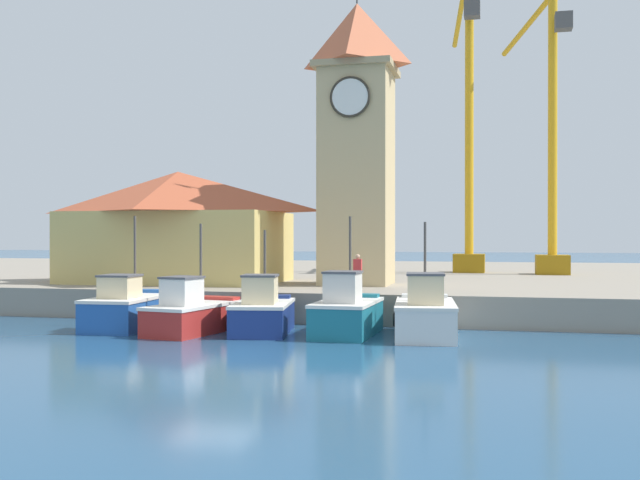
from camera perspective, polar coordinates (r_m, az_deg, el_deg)
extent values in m
plane|color=navy|center=(23.56, -8.07, -8.67)|extent=(300.00, 300.00, 0.00)
cube|color=gray|center=(50.75, 3.80, -3.11)|extent=(120.00, 40.00, 1.30)
cube|color=#2356A8|center=(30.91, -14.36, -5.45)|extent=(2.34, 4.73, 1.16)
cube|color=#2356A8|center=(32.73, -12.84, -3.90)|extent=(1.81, 0.70, 0.24)
cube|color=silver|center=(30.86, -14.36, -4.29)|extent=(2.40, 4.79, 0.12)
cube|color=beige|center=(30.09, -15.01, -3.50)|extent=(1.33, 1.45, 0.83)
cube|color=#4C4C51|center=(30.06, -15.01, -2.63)|extent=(1.41, 1.54, 0.08)
cylinder|color=#4C4742|center=(31.29, -13.92, -1.16)|extent=(0.10, 0.10, 3.22)
torus|color=black|center=(31.60, -16.04, -5.33)|extent=(0.15, 0.53, 0.52)
cube|color=#AD2823|center=(28.92, -9.64, -6.00)|extent=(2.59, 4.57, 1.00)
cube|color=#AD2823|center=(30.46, -7.68, -4.51)|extent=(1.67, 0.87, 0.24)
cube|color=silver|center=(28.86, -9.64, -4.91)|extent=(2.66, 4.64, 0.12)
cube|color=silver|center=(28.19, -10.49, -3.91)|extent=(1.33, 1.47, 0.99)
cube|color=#4C4C51|center=(28.16, -10.49, -2.82)|extent=(1.42, 1.56, 0.08)
cylinder|color=#4C4742|center=(29.21, -9.07, -1.74)|extent=(0.10, 0.10, 3.04)
torus|color=black|center=(29.66, -11.07, -5.84)|extent=(0.21, 0.53, 0.52)
cube|color=navy|center=(28.62, -4.37, -6.01)|extent=(2.63, 4.34, 1.06)
cube|color=navy|center=(30.32, -3.88, -4.42)|extent=(1.76, 0.87, 0.24)
cube|color=silver|center=(28.56, -4.37, -4.85)|extent=(2.70, 4.41, 0.12)
cube|color=beige|center=(27.82, -4.58, -3.83)|extent=(1.37, 1.40, 1.00)
cube|color=#4C4C51|center=(27.78, -4.59, -2.72)|extent=(1.47, 1.49, 0.08)
cylinder|color=#4C4742|center=(28.97, -4.22, -1.95)|extent=(0.10, 0.10, 2.74)
torus|color=black|center=(28.99, -6.42, -5.93)|extent=(0.20, 0.53, 0.52)
cube|color=#196B7F|center=(27.94, 2.08, -6.06)|extent=(2.06, 4.24, 1.16)
cube|color=#196B7F|center=(29.67, 2.87, -4.33)|extent=(1.69, 0.64, 0.24)
cube|color=silver|center=(27.88, 2.08, -4.78)|extent=(2.13, 4.30, 0.12)
cube|color=beige|center=(27.12, 1.74, -3.67)|extent=(1.21, 1.28, 1.06)
cube|color=#4C4C51|center=(27.09, 1.74, -2.46)|extent=(1.29, 1.36, 0.08)
cylinder|color=#4C4742|center=(28.29, 2.31, -1.38)|extent=(0.10, 0.10, 3.16)
torus|color=black|center=(28.40, 0.06, -5.96)|extent=(0.13, 0.52, 0.52)
cube|color=silver|center=(27.65, 8.02, -6.13)|extent=(2.57, 4.85, 1.16)
cube|color=silver|center=(29.65, 7.97, -4.33)|extent=(1.82, 0.79, 0.24)
cube|color=silver|center=(27.59, 8.02, -4.83)|extent=(2.64, 4.91, 0.12)
cube|color=beige|center=(26.73, 8.04, -3.76)|extent=(1.39, 1.52, 1.02)
cube|color=#4C4C51|center=(26.70, 8.04, -2.58)|extent=(1.48, 1.61, 0.08)
cylinder|color=#4C4742|center=(28.07, 8.01, -1.62)|extent=(0.10, 0.10, 2.93)
torus|color=black|center=(27.89, 5.70, -6.07)|extent=(0.18, 0.53, 0.52)
cube|color=tan|center=(36.74, 2.83, 4.70)|extent=(3.30, 3.30, 10.38)
cube|color=tan|center=(37.53, 2.83, 12.86)|extent=(3.80, 3.80, 0.30)
pyramid|color=#C1603D|center=(37.93, 2.83, 15.35)|extent=(3.80, 3.80, 3.08)
cylinder|color=white|center=(35.55, 2.31, 10.83)|extent=(1.82, 0.12, 1.82)
torus|color=#332D23|center=(35.51, 2.30, 10.85)|extent=(1.94, 0.12, 1.94)
cube|color=tan|center=(39.30, -10.77, -0.54)|extent=(10.55, 6.65, 3.58)
pyramid|color=#B25133|center=(39.36, -10.78, 3.61)|extent=(10.95, 7.05, 2.11)
cube|color=#976E11|center=(48.41, 17.29, -1.80)|extent=(2.00, 2.00, 1.20)
cylinder|color=gold|center=(48.90, 17.30, 8.70)|extent=(0.56, 0.56, 16.63)
cylinder|color=gold|center=(53.47, 15.47, 15.41)|extent=(3.25, 6.87, 2.30)
cube|color=#4C4C4C|center=(48.90, 18.07, 15.54)|extent=(1.00, 1.00, 1.00)
cube|color=#976E11|center=(49.70, 11.29, -1.74)|extent=(2.00, 2.00, 1.20)
cylinder|color=gold|center=(50.32, 11.30, 9.51)|extent=(0.56, 0.56, 18.44)
cylinder|color=gold|center=(56.19, 10.72, 17.08)|extent=(1.81, 8.41, 3.76)
cube|color=#4C4C4C|center=(50.47, 11.52, 16.82)|extent=(1.00, 1.00, 1.00)
cylinder|color=#33333D|center=(31.22, 2.88, -3.27)|extent=(0.22, 0.22, 0.85)
cube|color=red|center=(31.19, 2.89, -1.98)|extent=(0.34, 0.22, 0.56)
sphere|color=tan|center=(31.17, 2.89, -1.26)|extent=(0.20, 0.20, 0.20)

